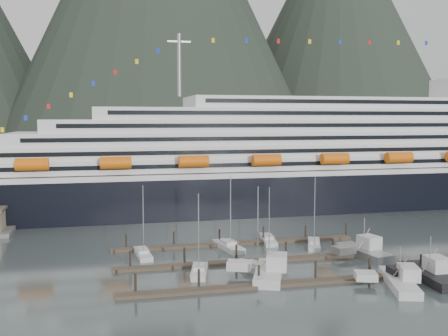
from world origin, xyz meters
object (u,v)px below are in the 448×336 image
at_px(cruise_ship, 321,163).
at_px(trawler_e, 363,251).
at_px(sailboat_a, 199,272).
at_px(sailboat_b, 254,268).
at_px(trawler_b, 268,271).
at_px(sailboat_g, 268,240).
at_px(sailboat_d, 314,244).
at_px(trawler_d, 429,274).
at_px(sailboat_f, 228,247).
at_px(trawler_c, 398,281).
at_px(sailboat_e, 143,254).

bearing_deg(cruise_ship, trawler_e, -106.03).
distance_m(sailboat_a, sailboat_b, 9.07).
height_order(cruise_ship, trawler_b, cruise_ship).
relative_size(cruise_ship, sailboat_g, 18.26).
relative_size(sailboat_d, trawler_d, 1.09).
bearing_deg(sailboat_g, sailboat_b, 164.27).
bearing_deg(sailboat_d, sailboat_a, 138.84).
relative_size(sailboat_a, sailboat_g, 1.17).
xyz_separation_m(sailboat_b, sailboat_d, (15.84, 12.69, -0.01)).
xyz_separation_m(sailboat_d, sailboat_g, (-7.43, 5.50, -0.01)).
bearing_deg(cruise_ship, sailboat_d, -115.32).
relative_size(sailboat_f, trawler_c, 1.10).
relative_size(trawler_b, trawler_d, 1.00).
distance_m(sailboat_d, sailboat_e, 32.64).
relative_size(sailboat_f, trawler_d, 1.15).
bearing_deg(sailboat_e, trawler_b, -137.96).
bearing_deg(trawler_c, sailboat_b, 72.95).
height_order(sailboat_a, sailboat_e, sailboat_a).
relative_size(sailboat_a, trawler_c, 1.02).
xyz_separation_m(cruise_ship, sailboat_e, (-53.34, -43.51, -11.63)).
bearing_deg(cruise_ship, trawler_d, -100.21).
height_order(sailboat_b, sailboat_f, sailboat_f).
xyz_separation_m(cruise_ship, sailboat_b, (-36.55, -56.45, -11.62)).
distance_m(cruise_ship, sailboat_d, 49.79).
bearing_deg(cruise_ship, sailboat_g, -126.33).
relative_size(sailboat_d, sailboat_f, 0.95).
bearing_deg(trawler_e, sailboat_g, 30.05).
bearing_deg(sailboat_g, sailboat_e, 110.83).
bearing_deg(sailboat_f, sailboat_e, 85.18).
xyz_separation_m(sailboat_d, trawler_b, (-14.86, -16.93, 0.57)).
height_order(sailboat_f, sailboat_g, sailboat_f).
relative_size(cruise_ship, trawler_c, 15.93).
xyz_separation_m(sailboat_g, trawler_b, (-7.43, -22.44, 0.58)).
height_order(sailboat_b, trawler_e, sailboat_b).
xyz_separation_m(sailboat_g, trawler_c, (9.86, -30.88, 0.46)).
distance_m(sailboat_f, trawler_b, 18.91).
distance_m(sailboat_e, sailboat_g, 25.74).
bearing_deg(sailboat_a, trawler_c, -100.99).
height_order(sailboat_f, trawler_c, sailboat_f).
relative_size(trawler_b, trawler_c, 0.96).
height_order(sailboat_e, sailboat_f, sailboat_f).
bearing_deg(sailboat_e, sailboat_f, -88.12).
height_order(sailboat_d, sailboat_f, sailboat_f).
relative_size(sailboat_a, sailboat_b, 0.94).
bearing_deg(sailboat_f, trawler_c, -155.84).
distance_m(sailboat_b, trawler_e, 21.71).
xyz_separation_m(sailboat_a, sailboat_g, (17.48, 18.27, -0.02)).
relative_size(cruise_ship, trawler_b, 16.51).
xyz_separation_m(sailboat_b, trawler_b, (0.98, -4.24, 0.56)).
distance_m(sailboat_a, sailboat_e, 15.14).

